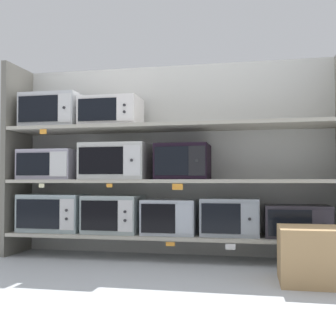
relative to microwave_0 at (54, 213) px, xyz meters
name	(u,v)px	position (x,y,z in m)	size (l,w,h in m)	color
ground	(137,289)	(1.07, -1.00, -0.39)	(6.83, 6.00, 0.02)	#B2B7BC
back_panel	(173,159)	(1.07, 0.26, 0.49)	(3.03, 0.04, 1.74)	#B2B2AD
upright_left	(17,159)	(-0.38, 0.00, 0.49)	(0.05, 0.47, 1.74)	#68645B
shelf_0	(168,236)	(1.07, 0.00, -0.18)	(2.83, 0.47, 0.03)	#ADA899
microwave_0	(54,213)	(0.00, 0.00, 0.00)	(0.58, 0.37, 0.34)	#96A8AB
microwave_1	(114,214)	(0.57, 0.00, 0.00)	(0.48, 0.41, 0.33)	#98A6A5
microwave_2	(170,217)	(1.09, 0.00, -0.02)	(0.46, 0.38, 0.30)	#B0B8C4
microwave_3	(230,217)	(1.60, 0.00, -0.01)	(0.48, 0.34, 0.31)	#99A2AC
microwave_4	(297,221)	(2.14, 0.00, -0.04)	(0.52, 0.37, 0.26)	#2E2A32
price_tag_0	(170,244)	(1.13, -0.23, -0.22)	(0.07, 0.00, 0.03)	orange
price_tag_1	(230,247)	(1.61, -0.23, -0.23)	(0.08, 0.00, 0.04)	white
price_tag_2	(294,248)	(2.09, -0.23, -0.22)	(0.07, 0.00, 0.04)	beige
shelf_1	(168,181)	(1.07, 0.00, 0.29)	(2.83, 0.47, 0.03)	#ADA899
microwave_5	(51,165)	(-0.03, 0.00, 0.44)	(0.51, 0.38, 0.27)	#A19CAD
microwave_6	(117,162)	(0.60, 0.00, 0.46)	(0.58, 0.44, 0.32)	beige
microwave_7	(183,162)	(1.20, 0.00, 0.45)	(0.44, 0.43, 0.30)	black
price_tag_3	(42,186)	(0.00, -0.23, 0.25)	(0.05, 0.00, 0.03)	beige
price_tag_4	(109,185)	(0.62, -0.23, 0.25)	(0.05, 0.00, 0.03)	orange
price_tag_5	(178,187)	(1.19, -0.23, 0.24)	(0.09, 0.00, 0.05)	orange
shelf_2	(168,127)	(1.07, 0.00, 0.76)	(2.83, 0.47, 0.03)	#ADA899
microwave_8	(52,112)	(-0.02, 0.00, 0.93)	(0.53, 0.34, 0.32)	#BBBEC2
microwave_9	(111,112)	(0.55, 0.00, 0.90)	(0.52, 0.36, 0.26)	silver
price_tag_6	(43,132)	(0.01, -0.23, 0.72)	(0.06, 0.00, 0.04)	orange
shipping_carton	(312,255)	(2.17, -0.67, -0.20)	(0.43, 0.43, 0.37)	tan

